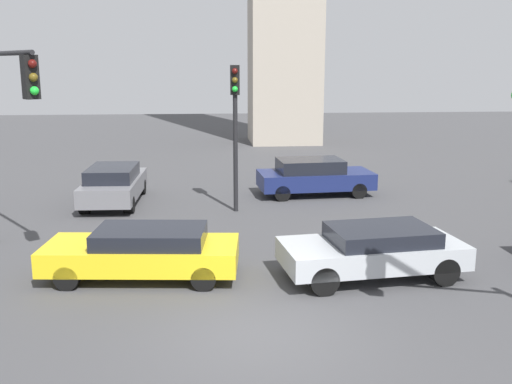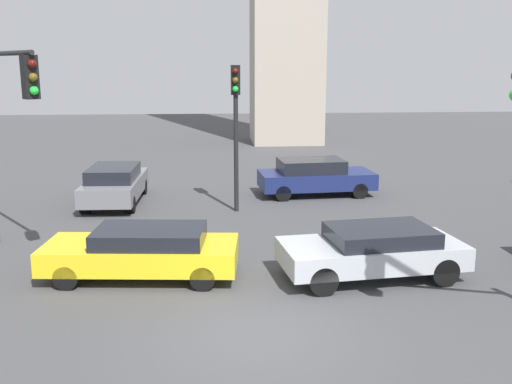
{
  "view_description": "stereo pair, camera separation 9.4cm",
  "coord_description": "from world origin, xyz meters",
  "px_view_note": "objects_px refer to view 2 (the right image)",
  "views": [
    {
      "loc": [
        -0.95,
        -10.54,
        5.18
      ],
      "look_at": [
        0.52,
        6.24,
        1.49
      ],
      "focal_mm": 41.4,
      "sensor_mm": 36.0,
      "label": 1
    },
    {
      "loc": [
        -0.86,
        -10.55,
        5.18
      ],
      "look_at": [
        0.52,
        6.24,
        1.49
      ],
      "focal_mm": 41.4,
      "sensor_mm": 36.0,
      "label": 2
    }
  ],
  "objects_px": {
    "car_1": "(373,250)",
    "car_4": "(115,184)",
    "traffic_light_2": "(236,111)",
    "traffic_light_0": "(5,106)",
    "car_6": "(315,176)",
    "car_5": "(143,251)"
  },
  "relations": [
    {
      "from": "traffic_light_2",
      "to": "car_6",
      "type": "bearing_deg",
      "value": 130.34
    },
    {
      "from": "traffic_light_0",
      "to": "car_5",
      "type": "xyz_separation_m",
      "value": [
        3.59,
        -1.85,
        -3.41
      ]
    },
    {
      "from": "car_1",
      "to": "car_5",
      "type": "xyz_separation_m",
      "value": [
        -5.62,
        0.46,
        -0.02
      ]
    },
    {
      "from": "car_4",
      "to": "car_1",
      "type": "bearing_deg",
      "value": -136.56
    },
    {
      "from": "car_1",
      "to": "car_6",
      "type": "height_order",
      "value": "car_6"
    },
    {
      "from": "car_1",
      "to": "car_4",
      "type": "bearing_deg",
      "value": -55.1
    },
    {
      "from": "traffic_light_0",
      "to": "traffic_light_2",
      "type": "xyz_separation_m",
      "value": [
        6.19,
        4.62,
        -0.52
      ]
    },
    {
      "from": "car_1",
      "to": "car_4",
      "type": "height_order",
      "value": "car_4"
    },
    {
      "from": "traffic_light_0",
      "to": "car_4",
      "type": "height_order",
      "value": "traffic_light_0"
    },
    {
      "from": "car_4",
      "to": "car_5",
      "type": "xyz_separation_m",
      "value": [
        1.88,
        -8.01,
        -0.08
      ]
    },
    {
      "from": "traffic_light_0",
      "to": "traffic_light_2",
      "type": "height_order",
      "value": "traffic_light_0"
    },
    {
      "from": "car_1",
      "to": "car_5",
      "type": "distance_m",
      "value": 5.64
    },
    {
      "from": "car_6",
      "to": "car_4",
      "type": "bearing_deg",
      "value": -177.76
    },
    {
      "from": "traffic_light_0",
      "to": "car_1",
      "type": "bearing_deg",
      "value": 40.7
    },
    {
      "from": "traffic_light_2",
      "to": "car_6",
      "type": "distance_m",
      "value": 4.92
    },
    {
      "from": "traffic_light_2",
      "to": "car_1",
      "type": "height_order",
      "value": "traffic_light_2"
    },
    {
      "from": "car_4",
      "to": "car_5",
      "type": "distance_m",
      "value": 8.23
    },
    {
      "from": "car_6",
      "to": "traffic_light_2",
      "type": "bearing_deg",
      "value": -147.71
    },
    {
      "from": "traffic_light_0",
      "to": "car_6",
      "type": "xyz_separation_m",
      "value": [
        9.44,
        7.01,
        -3.33
      ]
    },
    {
      "from": "car_6",
      "to": "traffic_light_0",
      "type": "bearing_deg",
      "value": -147.45
    },
    {
      "from": "traffic_light_2",
      "to": "car_5",
      "type": "xyz_separation_m",
      "value": [
        -2.6,
        -6.47,
        -2.89
      ]
    },
    {
      "from": "traffic_light_0",
      "to": "car_1",
      "type": "distance_m",
      "value": 10.08
    }
  ]
}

